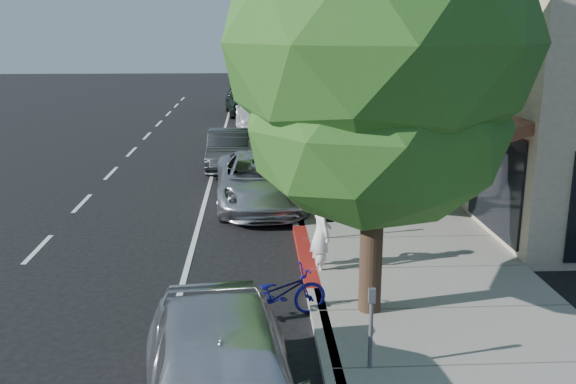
{
  "coord_description": "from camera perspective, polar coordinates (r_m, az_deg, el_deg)",
  "views": [
    {
      "loc": [
        -1.11,
        -12.46,
        5.05
      ],
      "look_at": [
        -0.35,
        1.81,
        1.35
      ],
      "focal_mm": 40.0,
      "sensor_mm": 36.0,
      "label": 1
    }
  ],
  "objects": [
    {
      "name": "street_tree_5",
      "position": [
        40.52,
        -0.22,
        13.27
      ],
      "size": [
        5.22,
        5.22,
        7.06
      ],
      "color": "black",
      "rests_on": "ground"
    },
    {
      "name": "ground",
      "position": [
        13.5,
        1.91,
        -7.47
      ],
      "size": [
        120.0,
        120.0,
        0.0
      ],
      "primitive_type": "plane",
      "color": "black",
      "rests_on": "ground"
    },
    {
      "name": "white_pickup",
      "position": [
        32.37,
        -2.44,
        7.14
      ],
      "size": [
        2.66,
        6.25,
        1.8
      ],
      "primitive_type": "imported",
      "rotation": [
        0.0,
        0.0,
        0.02
      ],
      "color": "silver",
      "rests_on": "ground"
    },
    {
      "name": "curb_red_segment",
      "position": [
        14.4,
        1.57,
        -5.71
      ],
      "size": [
        0.32,
        4.0,
        0.15
      ],
      "primitive_type": "cube",
      "color": "maroon",
      "rests_on": "ground"
    },
    {
      "name": "street_tree_2",
      "position": [
        22.57,
        2.11,
        12.55
      ],
      "size": [
        5.0,
        5.0,
        7.15
      ],
      "color": "black",
      "rests_on": "ground"
    },
    {
      "name": "curb",
      "position": [
        21.09,
        0.05,
        0.88
      ],
      "size": [
        0.3,
        56.0,
        0.15
      ],
      "primitive_type": "cube",
      "color": "#9E998E",
      "rests_on": "ground"
    },
    {
      "name": "dark_sedan",
      "position": [
        23.5,
        -5.3,
        3.77
      ],
      "size": [
        1.49,
        4.22,
        1.39
      ],
      "primitive_type": "imported",
      "rotation": [
        0.0,
        0.0,
        0.0
      ],
      "color": "black",
      "rests_on": "ground"
    },
    {
      "name": "dark_suv_far",
      "position": [
        38.15,
        -3.84,
        8.26
      ],
      "size": [
        2.68,
        5.53,
        1.82
      ],
      "primitive_type": "imported",
      "rotation": [
        0.0,
        0.0,
        0.1
      ],
      "color": "black",
      "rests_on": "ground"
    },
    {
      "name": "sidewalk",
      "position": [
        21.34,
        6.23,
        0.95
      ],
      "size": [
        4.6,
        56.0,
        0.15
      ],
      "primitive_type": "cube",
      "color": "gray",
      "rests_on": "ground"
    },
    {
      "name": "street_tree_3",
      "position": [
        28.54,
        1.02,
        13.94
      ],
      "size": [
        5.26,
        5.26,
        7.87
      ],
      "color": "black",
      "rests_on": "ground"
    },
    {
      "name": "cyclist",
      "position": [
        13.32,
        2.97,
        -3.64
      ],
      "size": [
        0.56,
        0.73,
        1.81
      ],
      "primitive_type": "imported",
      "rotation": [
        0.0,
        0.0,
        1.78
      ],
      "color": "white",
      "rests_on": "ground"
    },
    {
      "name": "street_tree_0",
      "position": [
        10.66,
        8.01,
        12.5
      ],
      "size": [
        5.21,
        5.21,
        7.78
      ],
      "color": "black",
      "rests_on": "ground"
    },
    {
      "name": "street_tree_1",
      "position": [
        16.59,
        4.01,
        12.76
      ],
      "size": [
        5.03,
        5.03,
        7.53
      ],
      "color": "black",
      "rests_on": "ground"
    },
    {
      "name": "pedestrian",
      "position": [
        18.66,
        8.93,
        1.56
      ],
      "size": [
        0.95,
        0.91,
        1.54
      ],
      "primitive_type": "imported",
      "rotation": [
        0.0,
        0.0,
        3.76
      ],
      "color": "black",
      "rests_on": "sidewalk"
    },
    {
      "name": "bicycle",
      "position": [
        11.48,
        -0.81,
        -9.03
      ],
      "size": [
        1.87,
        1.11,
        0.93
      ],
      "primitive_type": "imported",
      "rotation": [
        0.0,
        0.0,
        1.87
      ],
      "color": "navy",
      "rests_on": "ground"
    },
    {
      "name": "silver_suv",
      "position": [
        18.51,
        -2.49,
        1.04
      ],
      "size": [
        2.72,
        5.46,
        1.48
      ],
      "primitive_type": "imported",
      "rotation": [
        0.0,
        0.0,
        0.05
      ],
      "color": "silver",
      "rests_on": "ground"
    },
    {
      "name": "street_tree_4",
      "position": [
        34.53,
        0.29,
        13.06
      ],
      "size": [
        4.63,
        4.63,
        6.9
      ],
      "color": "black",
      "rests_on": "ground"
    },
    {
      "name": "storefront_building",
      "position": [
        32.33,
        16.62,
        11.19
      ],
      "size": [
        10.0,
        36.0,
        7.0
      ],
      "primitive_type": "cube",
      "color": "beige",
      "rests_on": "ground"
    }
  ]
}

